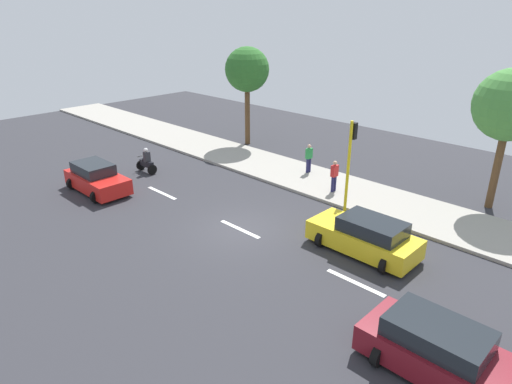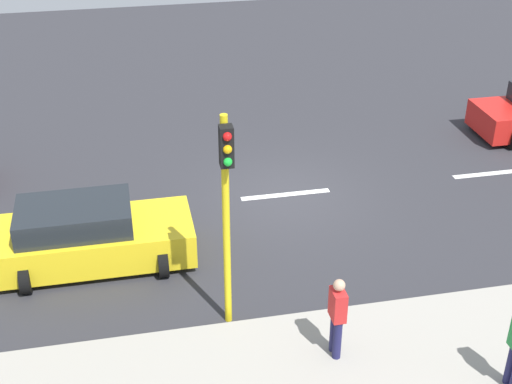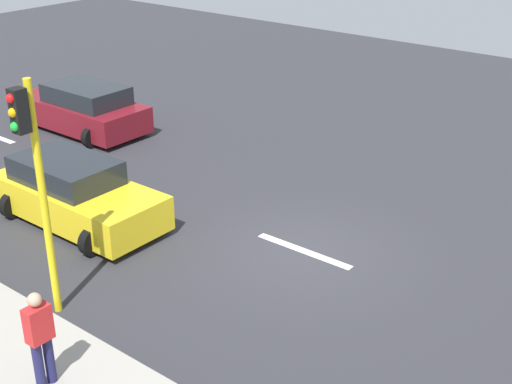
{
  "view_description": "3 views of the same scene",
  "coord_description": "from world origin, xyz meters",
  "px_view_note": "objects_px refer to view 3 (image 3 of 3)",
  "views": [
    {
      "loc": [
        -12.26,
        -12.94,
        9.21
      ],
      "look_at": [
        1.24,
        0.21,
        1.37
      ],
      "focal_mm": 31.42,
      "sensor_mm": 36.0,
      "label": 1
    },
    {
      "loc": [
        15.89,
        -4.08,
        9.32
      ],
      "look_at": [
        1.21,
        -1.05,
        0.87
      ],
      "focal_mm": 49.88,
      "sensor_mm": 36.0,
      "label": 2
    },
    {
      "loc": [
        11.22,
        7.55,
        7.58
      ],
      "look_at": [
        0.12,
        -1.24,
        1.11
      ],
      "focal_mm": 49.52,
      "sensor_mm": 36.0,
      "label": 3
    }
  ],
  "objects_px": {
    "car_maroon": "(82,109)",
    "traffic_light_corner": "(34,169)",
    "car_yellow_cab": "(76,194)",
    "pedestrian_by_tree": "(40,337)"
  },
  "relations": [
    {
      "from": "car_yellow_cab",
      "to": "pedestrian_by_tree",
      "type": "bearing_deg",
      "value": 46.84
    },
    {
      "from": "car_yellow_cab",
      "to": "car_maroon",
      "type": "relative_size",
      "value": 0.96
    },
    {
      "from": "car_yellow_cab",
      "to": "traffic_light_corner",
      "type": "relative_size",
      "value": 0.98
    },
    {
      "from": "car_maroon",
      "to": "traffic_light_corner",
      "type": "height_order",
      "value": "traffic_light_corner"
    },
    {
      "from": "car_maroon",
      "to": "traffic_light_corner",
      "type": "bearing_deg",
      "value": 47.84
    },
    {
      "from": "car_maroon",
      "to": "pedestrian_by_tree",
      "type": "bearing_deg",
      "value": 48.34
    },
    {
      "from": "pedestrian_by_tree",
      "to": "traffic_light_corner",
      "type": "bearing_deg",
      "value": -129.37
    },
    {
      "from": "car_yellow_cab",
      "to": "car_maroon",
      "type": "bearing_deg",
      "value": -130.27
    },
    {
      "from": "car_maroon",
      "to": "traffic_light_corner",
      "type": "relative_size",
      "value": 1.02
    },
    {
      "from": "traffic_light_corner",
      "to": "car_maroon",
      "type": "bearing_deg",
      "value": -132.16
    }
  ]
}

